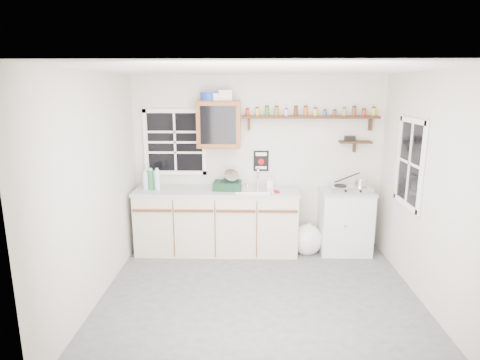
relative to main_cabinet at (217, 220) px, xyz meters
The scene contains 18 objects.
room 1.63m from the main_cabinet, 65.77° to the right, with size 3.64×3.24×2.54m.
main_cabinet is the anchor object (origin of this frame).
right_cabinet 1.84m from the main_cabinet, ahead, with size 0.73×0.57×0.91m.
sink 0.71m from the main_cabinet, ahead, with size 0.52×0.44×0.29m.
upper_cabinet 1.37m from the main_cabinet, 76.32° to the left, with size 0.60×0.32×0.65m.
upper_cabinet_clutter 1.75m from the main_cabinet, 93.71° to the left, with size 0.44×0.24×0.14m.
spice_shelf 1.98m from the main_cabinet, ahead, with size 1.91×0.18×0.35m.
secondary_shelf 2.25m from the main_cabinet, ahead, with size 0.45×0.16×0.24m.
warning_sign 1.08m from the main_cabinet, 24.36° to the left, with size 0.22×0.02×0.30m.
window_back 1.28m from the main_cabinet, 155.10° to the left, with size 0.93×0.03×0.98m.
window_right 2.68m from the main_cabinet, 17.55° to the right, with size 0.03×0.78×1.08m.
water_bottles 1.10m from the main_cabinet, behind, with size 0.25×0.13×0.31m.
dish_rack 0.58m from the main_cabinet, ahead, with size 0.40×0.31×0.29m.
soap_bottle 0.93m from the main_cabinet, ahead, with size 0.09×0.09×0.20m, color silver.
rag 0.94m from the main_cabinet, 10.62° to the right, with size 0.14×0.12×0.02m, color maroon.
hotplate 1.94m from the main_cabinet, ahead, with size 0.58×0.33×0.08m.
saucepan 2.10m from the main_cabinet, ahead, with size 0.43×0.22×0.19m.
trash_bag 1.32m from the main_cabinet, ahead, with size 0.43×0.39×0.49m.
Camera 1 is at (-0.13, -4.16, 2.33)m, focal length 30.00 mm.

